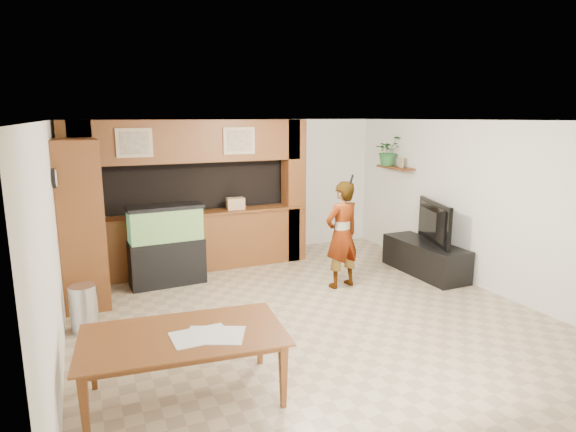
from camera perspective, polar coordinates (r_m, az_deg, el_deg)
name	(u,v)px	position (r m, az deg, el deg)	size (l,w,h in m)	color
floor	(304,313)	(6.74, 1.92, -11.43)	(6.50, 6.50, 0.00)	tan
ceiling	(305,120)	(6.20, 2.09, 11.25)	(6.50, 6.50, 0.00)	white
wall_back	(231,188)	(9.33, -6.72, 3.30)	(6.00, 6.00, 0.00)	silver
wall_left	(53,245)	(5.75, -26.08, -3.07)	(6.50, 6.50, 0.00)	silver
wall_right	(477,204)	(8.09, 21.50, 1.28)	(6.50, 6.50, 0.00)	silver
partition	(189,195)	(8.51, -11.61, 2.42)	(4.20, 0.99, 2.60)	brown
wall_clock	(54,178)	(6.63, -25.97, 4.04)	(0.05, 0.25, 0.25)	black
wall_shelf	(395,168)	(9.41, 12.59, 5.62)	(0.25, 0.90, 0.04)	brown
pantry_cabinet	(82,223)	(7.36, -23.27, -0.81)	(0.59, 0.96, 2.35)	brown
trash_can	(84,309)	(6.60, -23.02, -10.09)	(0.33, 0.33, 0.61)	#B2B2B7
aquarium	(167,246)	(7.89, -14.20, -3.49)	(1.16, 0.44, 1.29)	black
tv_stand	(425,258)	(8.61, 15.92, -4.79)	(0.60, 1.64, 0.55)	black
television	(427,222)	(8.46, 16.16, -0.70)	(1.24, 0.16, 0.71)	black
photo_frame	(401,162)	(9.26, 13.25, 6.23)	(0.03, 0.15, 0.20)	tan
potted_plant	(388,151)	(9.54, 11.77, 7.56)	(0.51, 0.44, 0.57)	#28642F
person	(342,235)	(7.54, 6.41, -2.23)	(0.62, 0.40, 1.69)	#A77F5B
microphone	(352,179)	(7.27, 7.54, 4.33)	(0.03, 0.03, 0.15)	black
dining_table	(185,368)	(4.83, -12.09, -17.21)	(1.88, 1.05, 0.66)	brown
newspaper_a	(215,335)	(4.63, -8.66, -13.79)	(0.53, 0.39, 0.01)	silver
newspaper_b	(200,336)	(4.64, -10.34, -13.81)	(0.52, 0.38, 0.01)	silver
counter_box	(236,204)	(8.55, -6.24, 1.47)	(0.31, 0.20, 0.20)	tan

